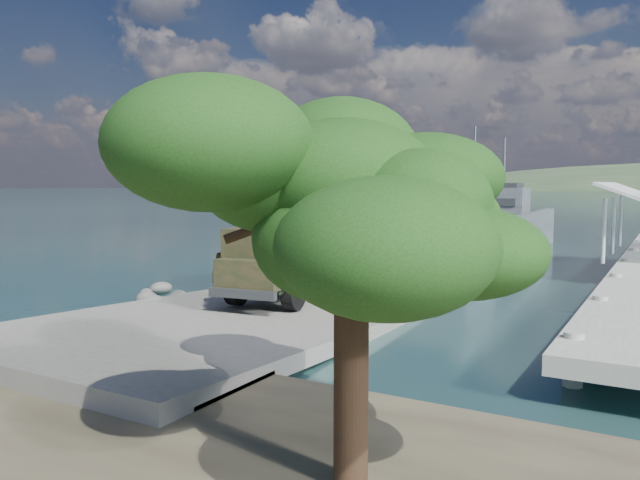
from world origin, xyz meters
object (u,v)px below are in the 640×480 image
(military_truck, at_px, (299,247))
(soldier, at_px, (220,285))
(overhang_tree, at_px, (338,189))
(landing_craft, at_px, (454,245))

(military_truck, bearing_deg, soldier, -114.45)
(soldier, relative_size, overhang_tree, 0.24)
(military_truck, relative_size, soldier, 5.36)
(military_truck, height_order, soldier, military_truck)
(military_truck, distance_m, overhang_tree, 16.16)
(landing_craft, xyz_separation_m, soldier, (-1.49, -23.66, 0.45))
(overhang_tree, bearing_deg, soldier, 137.04)
(landing_craft, relative_size, military_truck, 4.10)
(military_truck, xyz_separation_m, overhang_tree, (8.96, -13.22, 2.53))
(landing_craft, distance_m, overhang_tree, 34.47)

